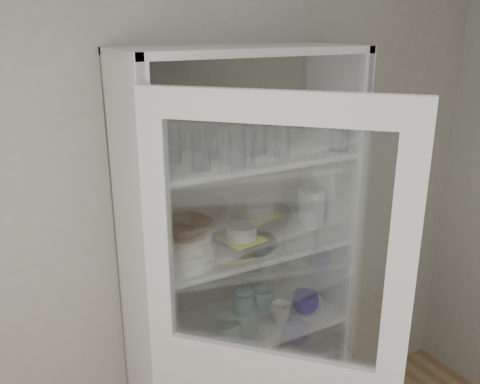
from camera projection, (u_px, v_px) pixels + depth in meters
wall_back at (179, 225)px, 2.34m from camera, size 3.60×0.02×2.60m
pantry_cabinet at (234, 299)px, 2.41m from camera, size 1.00×0.45×2.10m
tumbler_0 at (159, 156)px, 1.80m from camera, size 0.09×0.09×0.15m
tumbler_1 at (237, 149)px, 1.93m from camera, size 0.08×0.08×0.14m
tumbler_2 at (202, 150)px, 1.89m from camera, size 0.10×0.10×0.15m
tumbler_3 at (248, 148)px, 1.97m from camera, size 0.07×0.07×0.13m
tumbler_4 at (282, 140)px, 2.09m from camera, size 0.08×0.08×0.14m
tumbler_5 at (340, 133)px, 2.17m from camera, size 0.08×0.08×0.16m
tumbler_6 at (336, 135)px, 2.20m from camera, size 0.07×0.07×0.13m
tumbler_7 at (144, 148)px, 1.93m from camera, size 0.08×0.08×0.14m
tumbler_8 at (172, 145)px, 1.98m from camera, size 0.08×0.08×0.15m
tumbler_9 at (211, 142)px, 2.05m from camera, size 0.08×0.08×0.13m
tumbler_10 at (272, 134)px, 2.16m from camera, size 0.08×0.08×0.16m
tumbler_11 at (258, 138)px, 2.14m from camera, size 0.08×0.08×0.13m
goblet_0 at (163, 140)px, 2.02m from camera, size 0.08×0.08×0.17m
goblet_1 at (213, 132)px, 2.13m from camera, size 0.08×0.08×0.18m
goblet_2 at (250, 127)px, 2.23m from camera, size 0.08×0.08×0.18m
goblet_3 at (274, 127)px, 2.29m from camera, size 0.07×0.07×0.16m
plate_stack_front at (187, 256)px, 2.04m from camera, size 0.24×0.24×0.07m
plate_stack_back at (188, 230)px, 2.28m from camera, size 0.19×0.19×0.08m
cream_bowl at (186, 240)px, 2.02m from camera, size 0.22×0.22×0.06m
terracotta_bowl at (186, 227)px, 2.00m from camera, size 0.24×0.24×0.05m
glass_platter at (242, 242)px, 2.23m from camera, size 0.34×0.34×0.02m
yellow_trivet at (242, 239)px, 2.23m from camera, size 0.18×0.18×0.01m
white_ramekin at (242, 232)px, 2.22m from camera, size 0.17×0.17×0.06m
grey_bowl_stack at (311, 208)px, 2.42m from camera, size 0.13×0.13×0.18m
mug_blue at (305, 302)px, 2.44m from camera, size 0.13×0.13×0.10m
mug_teal at (263, 299)px, 2.47m from camera, size 0.14×0.14×0.10m
mug_white at (281, 313)px, 2.36m from camera, size 0.13×0.13×0.09m
teal_jar at (244, 301)px, 2.43m from camera, size 0.10×0.10×0.12m
measuring_cups at (227, 328)px, 2.29m from camera, size 0.09×0.09×0.04m
white_canister at (154, 330)px, 2.20m from camera, size 0.10×0.10×0.12m
tin_box at (279, 369)px, 2.62m from camera, size 0.25×0.21×0.06m
tumbler_12 at (157, 150)px, 1.92m from camera, size 0.07×0.07×0.14m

